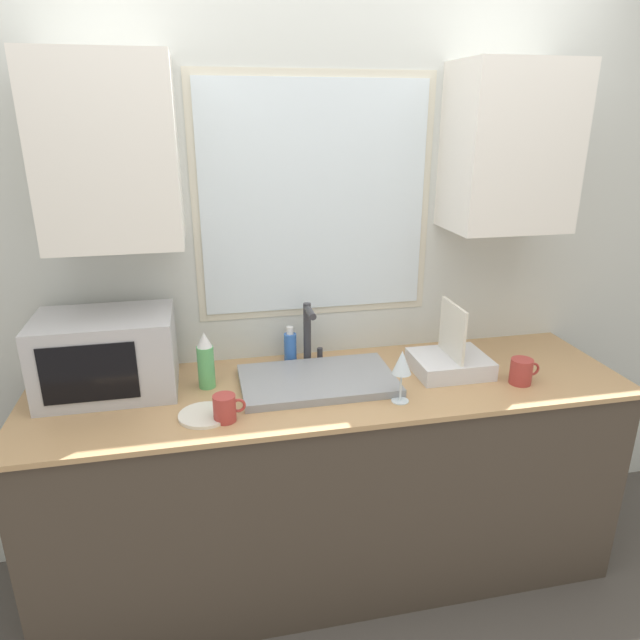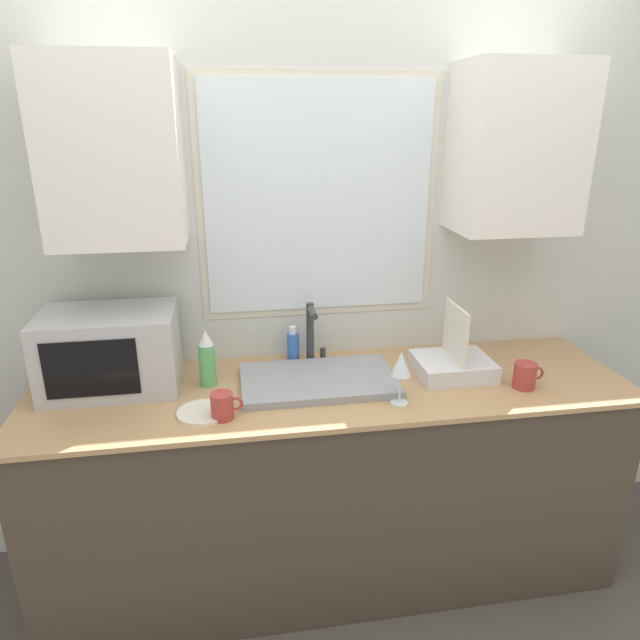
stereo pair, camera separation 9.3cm
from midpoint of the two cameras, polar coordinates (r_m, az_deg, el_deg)
The scene contains 13 objects.
ground_plane at distance 2.53m, azimuth 1.72°, elevation -28.12°, with size 12.00×12.00×0.00m, color #4C4742.
countertop at distance 2.46m, azimuth -0.01°, elevation -15.69°, with size 2.32×0.67×0.89m.
wall_back at distance 2.37m, azimuth -1.64°, elevation 7.70°, with size 6.00×0.38×2.60m.
sink_basin at distance 2.23m, azimuth -1.43°, elevation -6.06°, with size 0.60×0.36×0.03m.
faucet at distance 2.35m, azimuth -2.25°, elevation -1.05°, with size 0.08×0.14×0.26m.
microwave at distance 2.28m, azimuth -21.66°, elevation -3.23°, with size 0.49×0.33×0.30m.
dish_rack at distance 2.36m, azimuth 11.78°, elevation -4.01°, with size 0.30×0.25×0.29m.
spray_bottle at distance 2.22m, azimuth -12.54°, elevation -4.04°, with size 0.06×0.06×0.22m.
soap_bottle at distance 2.40m, azimuth -4.10°, elevation -2.72°, with size 0.05×0.05×0.16m.
mug_near_sink at distance 2.00m, azimuth -10.79°, elevation -8.66°, with size 0.11×0.08×0.09m.
wine_glass at distance 2.06m, azimuth 6.92°, elevation -4.40°, with size 0.07×0.07×0.20m.
mug_by_rack at distance 2.34m, azimuth 18.44°, elevation -4.90°, with size 0.12×0.09×0.10m.
small_plate at distance 2.05m, azimuth -12.75°, elevation -9.27°, with size 0.18×0.18×0.01m.
Camera 1 is at (-0.46, -1.63, 1.88)m, focal length 32.00 mm.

